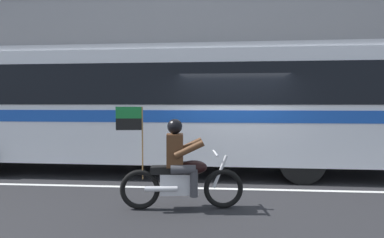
# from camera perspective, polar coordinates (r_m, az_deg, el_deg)

# --- Properties ---
(ground_plane) EXTENTS (60.00, 60.00, 0.00)m
(ground_plane) POSITION_cam_1_polar(r_m,az_deg,el_deg) (7.90, 7.05, -10.71)
(ground_plane) COLOR black
(sidewalk_curb) EXTENTS (28.00, 3.80, 0.15)m
(sidewalk_curb) POSITION_cam_1_polar(r_m,az_deg,el_deg) (12.90, 6.13, -5.08)
(sidewalk_curb) COLOR gray
(sidewalk_curb) RESTS_ON ground_plane
(lane_center_stripe) EXTENTS (26.60, 0.14, 0.01)m
(lane_center_stripe) POSITION_cam_1_polar(r_m,az_deg,el_deg) (7.32, 7.24, -11.77)
(lane_center_stripe) COLOR silver
(lane_center_stripe) RESTS_ON ground_plane
(office_building_facade) EXTENTS (28.00, 0.89, 10.44)m
(office_building_facade) POSITION_cam_1_polar(r_m,az_deg,el_deg) (15.44, 6.02, 15.46)
(office_building_facade) COLOR gray
(office_building_facade) RESTS_ON ground_plane
(transit_bus) EXTENTS (13.32, 2.82, 3.22)m
(transit_bus) POSITION_cam_1_polar(r_m,az_deg,el_deg) (9.05, -6.69, 3.05)
(transit_bus) COLOR silver
(transit_bus) RESTS_ON ground_plane
(motorcycle_with_rider) EXTENTS (2.18, 0.67, 1.78)m
(motorcycle_with_rider) POSITION_cam_1_polar(r_m,az_deg,el_deg) (5.84, -2.00, -8.83)
(motorcycle_with_rider) COLOR black
(motorcycle_with_rider) RESTS_ON ground_plane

